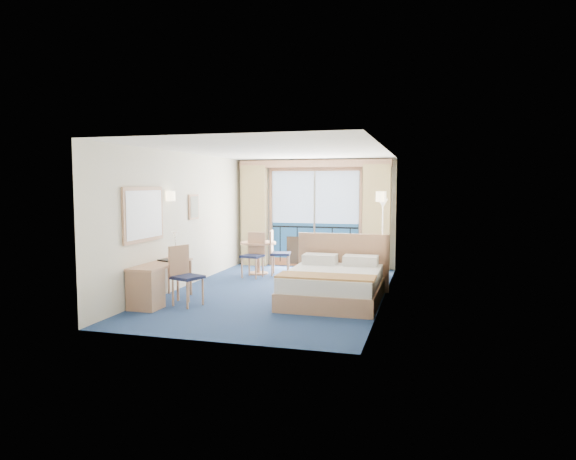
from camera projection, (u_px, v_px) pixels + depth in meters
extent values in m
plane|color=navy|center=(278.00, 292.00, 9.87)|extent=(6.50, 6.50, 0.00)
cube|color=beige|center=(315.00, 213.00, 12.88)|extent=(4.00, 0.02, 2.70)
cube|color=beige|center=(207.00, 240.00, 6.62)|extent=(4.00, 0.02, 2.70)
cube|color=beige|center=(182.00, 220.00, 10.28)|extent=(0.02, 6.50, 2.70)
cube|color=beige|center=(385.00, 224.00, 9.22)|extent=(0.02, 6.50, 2.70)
cube|color=white|center=(278.00, 150.00, 9.63)|extent=(4.00, 6.50, 0.02)
cube|color=navy|center=(315.00, 245.00, 12.91)|extent=(2.20, 0.02, 1.08)
cube|color=#A6BBDA|center=(315.00, 197.00, 12.81)|extent=(2.20, 0.02, 1.32)
cube|color=#95522E|center=(314.00, 263.00, 12.95)|extent=(2.20, 0.02, 0.20)
cube|color=black|center=(315.00, 227.00, 12.87)|extent=(2.20, 0.02, 0.04)
cube|color=tan|center=(315.00, 169.00, 12.74)|extent=(2.36, 0.03, 0.12)
cube|color=tan|center=(271.00, 218.00, 13.15)|extent=(0.06, 0.03, 2.40)
cube|color=tan|center=(360.00, 220.00, 12.55)|extent=(0.06, 0.03, 2.40)
cube|color=silver|center=(315.00, 219.00, 12.85)|extent=(0.05, 0.02, 2.40)
cube|color=#39291A|center=(328.00, 251.00, 12.83)|extent=(0.35, 0.02, 0.70)
cube|color=#39291A|center=(293.00, 250.00, 13.06)|extent=(0.35, 0.02, 0.70)
cube|color=#39291A|center=(312.00, 255.00, 12.94)|extent=(0.30, 0.02, 0.45)
cube|color=black|center=(280.00, 244.00, 13.15)|extent=(0.02, 0.01, 0.90)
cube|color=black|center=(297.00, 244.00, 13.03)|extent=(0.03, 0.01, 0.90)
cube|color=black|center=(314.00, 245.00, 12.91)|extent=(0.03, 0.01, 0.90)
cube|color=black|center=(332.00, 246.00, 12.79)|extent=(0.03, 0.01, 0.90)
cube|color=black|center=(350.00, 246.00, 12.67)|extent=(0.02, 0.01, 0.90)
cube|color=#D6B376|center=(254.00, 216.00, 13.12)|extent=(0.65, 0.22, 2.55)
cube|color=#D6B376|center=(376.00, 218.00, 12.30)|extent=(0.65, 0.22, 2.55)
cube|color=tan|center=(314.00, 164.00, 12.62)|extent=(3.80, 0.25, 0.18)
cube|color=tan|center=(144.00, 214.00, 8.82)|extent=(0.04, 1.25, 0.95)
cube|color=silver|center=(145.00, 214.00, 8.81)|extent=(0.01, 1.12, 0.82)
cube|color=tan|center=(194.00, 207.00, 10.69)|extent=(0.03, 0.42, 0.52)
cube|color=slate|center=(194.00, 207.00, 10.68)|extent=(0.01, 0.34, 0.44)
cylinder|color=beige|center=(170.00, 196.00, 9.65)|extent=(0.18, 0.18, 0.18)
cylinder|color=beige|center=(381.00, 197.00, 9.05)|extent=(0.18, 0.18, 0.18)
cube|color=tan|center=(333.00, 294.00, 9.00)|extent=(1.62, 2.03, 0.30)
cube|color=white|center=(333.00, 278.00, 8.98)|extent=(1.56, 1.97, 0.25)
cube|color=#BA8648|center=(326.00, 276.00, 8.33)|extent=(1.60, 0.56, 0.03)
cube|color=white|center=(320.00, 259.00, 9.76)|extent=(0.63, 0.41, 0.18)
cube|color=white|center=(361.00, 261.00, 9.56)|extent=(0.63, 0.41, 0.18)
cube|color=tan|center=(343.00, 262.00, 9.99)|extent=(1.78, 0.06, 1.12)
cube|color=#A07454|center=(377.00, 275.00, 10.30)|extent=(0.40, 0.38, 0.52)
cube|color=silver|center=(376.00, 260.00, 10.29)|extent=(0.21, 0.19, 0.08)
imported|color=#434952|center=(365.00, 262.00, 11.33)|extent=(0.94, 0.96, 0.72)
cylinder|color=silver|center=(382.00, 274.00, 11.76)|extent=(0.24, 0.24, 0.03)
cylinder|color=silver|center=(382.00, 239.00, 11.69)|extent=(0.03, 0.03, 1.65)
cone|color=white|center=(383.00, 203.00, 11.62)|extent=(0.22, 0.22, 0.20)
cube|color=tan|center=(161.00, 264.00, 8.95)|extent=(0.51, 1.48, 0.04)
cube|color=#A07454|center=(146.00, 289.00, 8.49)|extent=(0.48, 0.44, 0.66)
cylinder|color=tan|center=(155.00, 281.00, 9.22)|extent=(0.05, 0.05, 0.66)
cylinder|color=tan|center=(178.00, 283.00, 9.10)|extent=(0.05, 0.05, 0.66)
cylinder|color=tan|center=(169.00, 276.00, 9.70)|extent=(0.05, 0.05, 0.66)
cylinder|color=tan|center=(191.00, 278.00, 9.58)|extent=(0.05, 0.05, 0.66)
cube|color=#1B2140|center=(188.00, 277.00, 8.72)|extent=(0.56, 0.56, 0.05)
cube|color=tan|center=(179.00, 260.00, 8.82)|extent=(0.19, 0.42, 0.52)
cylinder|color=tan|center=(187.00, 295.00, 8.50)|extent=(0.04, 0.04, 0.47)
cylinder|color=tan|center=(203.00, 291.00, 8.79)|extent=(0.04, 0.04, 0.47)
cylinder|color=tan|center=(173.00, 292.00, 8.71)|extent=(0.04, 0.04, 0.47)
cylinder|color=tan|center=(188.00, 289.00, 8.99)|extent=(0.04, 0.04, 0.47)
cube|color=black|center=(167.00, 260.00, 9.21)|extent=(0.34, 0.30, 0.03)
cylinder|color=silver|center=(175.00, 257.00, 9.50)|extent=(0.13, 0.13, 0.02)
cylinder|color=silver|center=(175.00, 246.00, 9.48)|extent=(0.02, 0.02, 0.43)
cone|color=white|center=(175.00, 234.00, 9.47)|extent=(0.12, 0.12, 0.11)
cylinder|color=tan|center=(258.00, 243.00, 11.84)|extent=(0.82, 0.82, 0.04)
cylinder|color=tan|center=(258.00, 258.00, 11.87)|extent=(0.08, 0.08, 0.72)
cylinder|color=tan|center=(259.00, 273.00, 11.90)|extent=(0.45, 0.45, 0.03)
cube|color=#1B2140|center=(280.00, 254.00, 11.71)|extent=(0.51, 0.51, 0.05)
cube|color=tan|center=(271.00, 242.00, 11.70)|extent=(0.12, 0.44, 0.52)
cylinder|color=tan|center=(288.00, 266.00, 11.54)|extent=(0.04, 0.04, 0.47)
cylinder|color=tan|center=(289.00, 264.00, 11.90)|extent=(0.04, 0.04, 0.47)
cylinder|color=tan|center=(272.00, 266.00, 11.57)|extent=(0.04, 0.04, 0.47)
cylinder|color=tan|center=(274.00, 263.00, 11.92)|extent=(0.04, 0.04, 0.47)
cube|color=#1B2140|center=(252.00, 256.00, 11.40)|extent=(0.48, 0.48, 0.05)
cube|color=tan|center=(257.00, 243.00, 11.56)|extent=(0.43, 0.10, 0.51)
cylinder|color=tan|center=(242.00, 268.00, 11.33)|extent=(0.04, 0.04, 0.46)
cylinder|color=tan|center=(256.00, 269.00, 11.20)|extent=(0.04, 0.04, 0.46)
cylinder|color=tan|center=(249.00, 266.00, 11.65)|extent=(0.04, 0.04, 0.46)
cylinder|color=tan|center=(263.00, 267.00, 11.51)|extent=(0.04, 0.04, 0.46)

